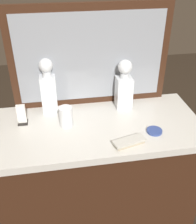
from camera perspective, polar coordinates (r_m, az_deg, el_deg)
name	(u,v)px	position (r m, az deg, el deg)	size (l,w,h in m)	color
ground_plane	(98,222)	(2.00, 0.00, -22.38)	(6.00, 6.00, 0.00)	#2D2319
dresser	(98,180)	(1.68, 0.00, -14.25)	(1.11, 0.52, 0.82)	#381E11
dresser_mirror	(91,57)	(1.48, -1.58, 11.60)	(0.88, 0.03, 0.57)	#381E11
crystal_decanter_rear	(49,90)	(1.49, -10.50, 4.57)	(0.08, 0.08, 0.31)	white
crystal_decanter_center	(124,89)	(1.52, 5.54, 4.99)	(0.09, 0.09, 0.29)	white
crystal_tumbler_right	(66,117)	(1.39, -6.84, -1.14)	(0.07, 0.07, 0.11)	white
silver_brush_far_left	(129,142)	(1.28, 6.67, -6.33)	(0.17, 0.10, 0.02)	#B7A88C
porcelain_dish	(154,131)	(1.38, 11.95, -3.98)	(0.08, 0.08, 0.01)	#33478C
napkin_holder	(22,116)	(1.45, -15.95, -0.79)	(0.05, 0.05, 0.11)	black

